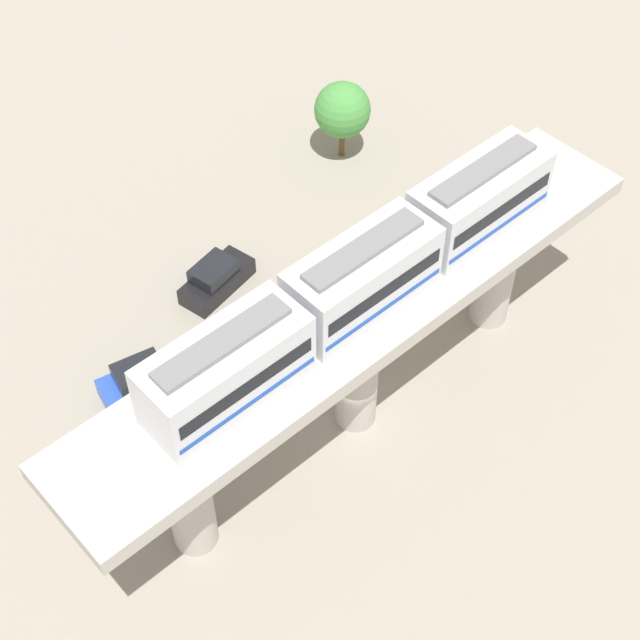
{
  "coord_description": "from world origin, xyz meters",
  "views": [
    {
      "loc": [
        -18.51,
        19.08,
        37.26
      ],
      "look_at": [
        2.5,
        -0.04,
        4.73
      ],
      "focal_mm": 54.36,
      "sensor_mm": 36.0,
      "label": 1
    }
  ],
  "objects_px": {
    "tree_near_viaduct": "(342,110)",
    "train": "(362,278)",
    "parked_car_black": "(216,279)",
    "parked_car_blue": "(142,380)"
  },
  "relations": [
    {
      "from": "parked_car_blue",
      "to": "tree_near_viaduct",
      "type": "height_order",
      "value": "tree_near_viaduct"
    },
    {
      "from": "tree_near_viaduct",
      "to": "train",
      "type": "bearing_deg",
      "value": 138.85
    },
    {
      "from": "train",
      "to": "parked_car_blue",
      "type": "xyz_separation_m",
      "value": [
        7.98,
        6.44,
        -8.68
      ]
    },
    {
      "from": "train",
      "to": "parked_car_black",
      "type": "height_order",
      "value": "train"
    },
    {
      "from": "train",
      "to": "parked_car_blue",
      "type": "relative_size",
      "value": 4.57
    },
    {
      "from": "parked_car_blue",
      "to": "train",
      "type": "bearing_deg",
      "value": -128.66
    },
    {
      "from": "parked_car_black",
      "to": "parked_car_blue",
      "type": "xyz_separation_m",
      "value": [
        -2.86,
        6.71,
        0.0
      ]
    },
    {
      "from": "parked_car_black",
      "to": "tree_near_viaduct",
      "type": "distance_m",
      "value": 13.15
    },
    {
      "from": "train",
      "to": "tree_near_viaduct",
      "type": "relative_size",
      "value": 4.18
    },
    {
      "from": "train",
      "to": "parked_car_blue",
      "type": "height_order",
      "value": "train"
    }
  ]
}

